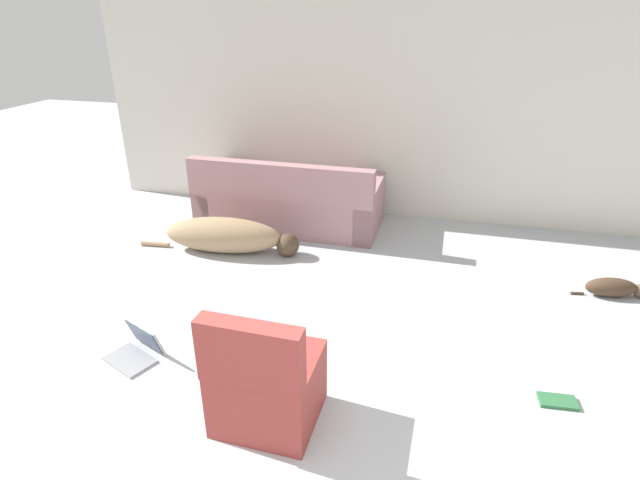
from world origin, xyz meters
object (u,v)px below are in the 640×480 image
dog (227,236)px  laptop_open (139,346)px  couch (289,203)px  side_chair (266,383)px  book_green (558,401)px  cat (615,288)px

dog → laptop_open: dog is taller
laptop_open → dog: bearing=115.0°
couch → laptop_open: couch is taller
dog → side_chair: side_chair is taller
dog → book_green: bearing=-32.8°
side_chair → couch: bearing=-73.6°
cat → couch: bearing=156.1°
couch → side_chair: size_ratio=2.49×
couch → book_green: couch is taller
book_green → cat: bearing=65.6°
couch → laptop_open: bearing=83.1°
couch → side_chair: same height
dog → side_chair: 2.38m
cat → dog: bearing=170.6°
book_green → side_chair: (-1.72, -0.59, 0.27)m
dog → book_green: dog is taller
cat → book_green: size_ratio=2.61×
dog → laptop_open: (0.07, -1.71, -0.10)m
couch → book_green: bearing=137.9°
cat → side_chair: bearing=-148.7°
book_green → dog: bearing=152.9°
couch → cat: (3.17, -0.80, -0.18)m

